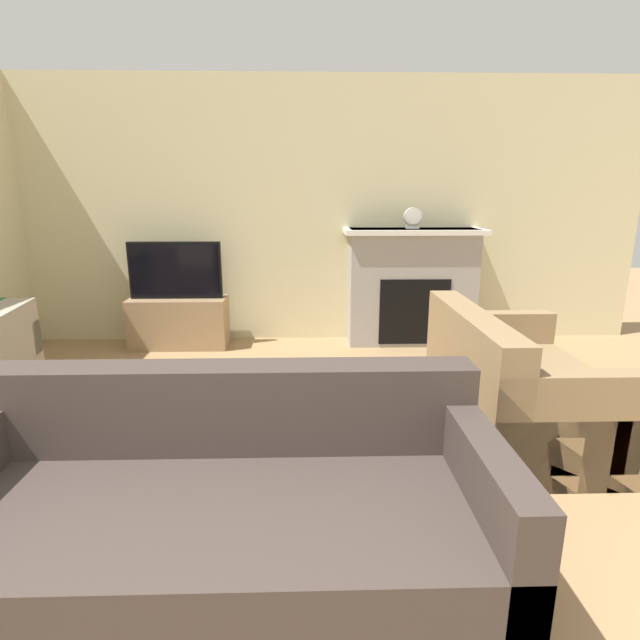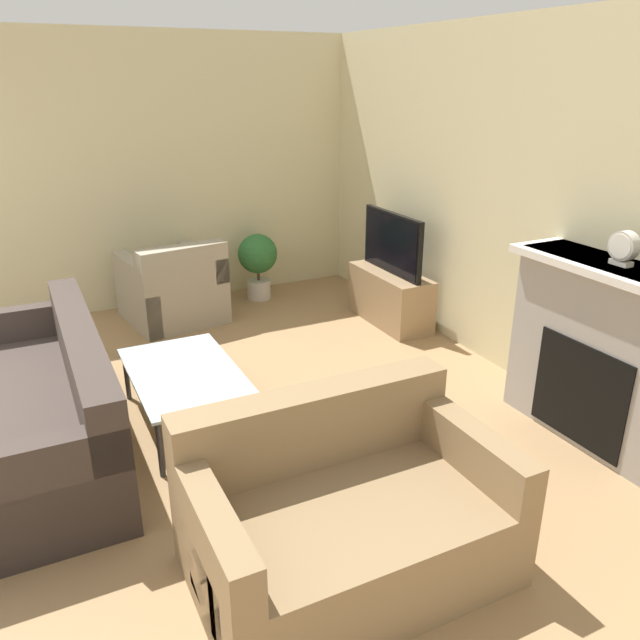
% 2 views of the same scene
% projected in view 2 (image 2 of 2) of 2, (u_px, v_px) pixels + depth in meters
% --- Properties ---
extents(wall_back, '(7.94, 0.06, 2.70)m').
position_uv_depth(wall_back, '(485.00, 197.00, 5.09)').
color(wall_back, beige).
rests_on(wall_back, ground_plane).
extents(wall_left, '(0.06, 7.93, 2.70)m').
position_uv_depth(wall_left, '(118.00, 176.00, 6.15)').
color(wall_left, beige).
rests_on(wall_left, ground_plane).
extents(fireplace, '(1.42, 0.44, 1.20)m').
position_uv_depth(fireplace, '(607.00, 352.00, 3.98)').
color(fireplace, '#9E9993').
rests_on(fireplace, ground_plane).
extents(tv_stand, '(0.98, 0.39, 0.51)m').
position_uv_depth(tv_stand, '(390.00, 297.00, 6.10)').
color(tv_stand, '#997A56').
rests_on(tv_stand, ground_plane).
extents(tv, '(0.92, 0.06, 0.57)m').
position_uv_depth(tv, '(392.00, 243.00, 5.90)').
color(tv, black).
rests_on(tv, tv_stand).
extents(couch_sectional, '(2.18, 0.97, 0.82)m').
position_uv_depth(couch_sectional, '(35.00, 414.00, 3.93)').
color(couch_sectional, '#3D332D').
rests_on(couch_sectional, ground_plane).
extents(couch_loveseat, '(0.96, 1.48, 0.82)m').
position_uv_depth(couch_loveseat, '(344.00, 516.00, 3.01)').
color(couch_loveseat, '#8C704C').
rests_on(couch_loveseat, ground_plane).
extents(armchair_by_window, '(1.00, 0.97, 0.82)m').
position_uv_depth(armchair_by_window, '(173.00, 292.00, 6.13)').
color(armchair_by_window, '#9E937F').
rests_on(armchair_by_window, ground_plane).
extents(coffee_table, '(1.17, 0.70, 0.40)m').
position_uv_depth(coffee_table, '(185.00, 376.00, 4.25)').
color(coffee_table, '#333338').
rests_on(coffee_table, ground_plane).
extents(potted_plant, '(0.42, 0.42, 0.71)m').
position_uv_depth(potted_plant, '(258.00, 259.00, 6.68)').
color(potted_plant, beige).
rests_on(potted_plant, ground_plane).
extents(mantel_clock, '(0.18, 0.07, 0.21)m').
position_uv_depth(mantel_clock, '(624.00, 248.00, 3.74)').
color(mantel_clock, beige).
rests_on(mantel_clock, fireplace).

